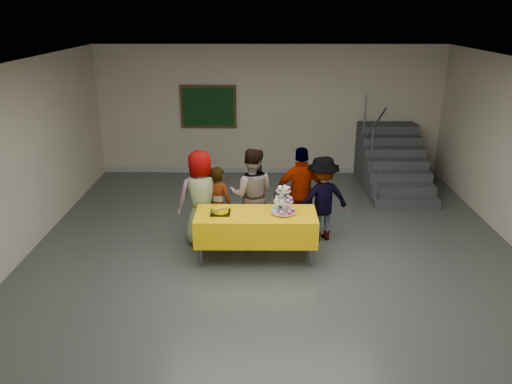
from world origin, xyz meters
TOP-DOWN VIEW (x-y plane):
  - room_shell at (0.00, 0.02)m, footprint 10.00×10.04m
  - bake_table at (-0.29, 0.57)m, footprint 1.88×0.78m
  - cupcake_stand at (0.13, 0.57)m, footprint 0.38×0.38m
  - bear_cake at (-0.84, 0.58)m, footprint 0.32×0.36m
  - schoolchild_a at (-1.21, 1.18)m, footprint 0.92×0.76m
  - schoolchild_b at (-0.94, 1.21)m, footprint 0.56×0.46m
  - schoolchild_c at (-0.37, 1.31)m, footprint 0.81×0.65m
  - schoolchild_d at (0.48, 1.36)m, footprint 0.95×0.42m
  - schoolchild_e at (0.82, 1.30)m, footprint 1.06×0.79m
  - staircase at (2.70, 4.13)m, footprint 1.30×2.40m
  - noticeboard at (-1.42, 4.96)m, footprint 1.30×0.05m

SIDE VIEW (x-z plane):
  - staircase at x=2.70m, z-range -0.53..1.51m
  - bake_table at x=-0.29m, z-range 0.17..0.94m
  - schoolchild_b at x=-0.94m, z-range 0.00..1.33m
  - schoolchild_e at x=0.82m, z-range 0.00..1.47m
  - schoolchild_a at x=-1.21m, z-range 0.00..1.60m
  - schoolchild_c at x=-0.37m, z-range 0.00..1.61m
  - schoolchild_d at x=0.48m, z-range 0.00..1.61m
  - bear_cake at x=-0.84m, z-range 0.77..0.89m
  - cupcake_stand at x=0.13m, z-range 0.73..1.18m
  - noticeboard at x=-1.42m, z-range 1.10..2.10m
  - room_shell at x=0.00m, z-range 0.62..3.64m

